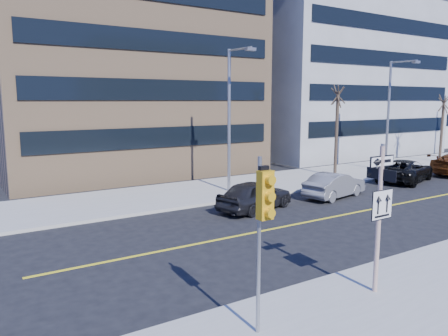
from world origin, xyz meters
TOP-DOWN VIEW (x-y plane):
  - ground at (0.00, 0.00)m, footprint 120.00×120.00m
  - far_sidewalk at (18.00, 12.00)m, footprint 66.00×6.00m
  - road_centerline at (12.00, 4.00)m, footprint 40.00×0.14m
  - sign_pole at (0.00, -2.51)m, footprint 0.92×0.92m
  - traffic_signal at (-4.00, -2.66)m, footprint 0.32×0.45m
  - parked_car_a at (2.93, 7.01)m, footprint 2.86×4.69m
  - parked_car_b at (8.33, 6.91)m, footprint 2.31×4.45m
  - parked_car_c at (15.93, 7.84)m, footprint 3.97×5.80m
  - streetlight_a at (4.00, 10.76)m, footprint 0.55×2.25m
  - streetlight_b at (18.00, 10.76)m, footprint 0.55×2.25m
  - street_tree_west at (13.00, 11.30)m, footprint 1.80×1.80m
  - street_tree_east at (26.00, 11.60)m, footprint 1.80×1.80m
  - building_brick at (2.00, 25.00)m, footprint 18.00×18.00m
  - building_grey_mid at (24.00, 24.00)m, footprint 20.00×16.00m
  - building_grey_far at (45.00, 27.00)m, footprint 18.00×18.00m

SIDE VIEW (x-z plane):
  - ground at x=0.00m, z-range 0.00..0.00m
  - road_centerline at x=12.00m, z-range 0.00..0.01m
  - far_sidewalk at x=18.00m, z-range 0.00..0.15m
  - parked_car_b at x=8.33m, z-range 0.00..1.40m
  - parked_car_c at x=15.93m, z-range 0.00..1.47m
  - parked_car_a at x=2.93m, z-range 0.00..1.49m
  - sign_pole at x=0.00m, z-range 0.41..4.47m
  - traffic_signal at x=-4.00m, z-range 1.03..5.03m
  - streetlight_a at x=4.00m, z-range 0.76..8.76m
  - streetlight_b at x=18.00m, z-range 0.76..8.76m
  - street_tree_east at x=26.00m, z-range 2.07..7.82m
  - street_tree_west at x=13.00m, z-range 2.35..8.70m
  - building_grey_mid at x=24.00m, z-range 0.00..15.00m
  - building_grey_far at x=45.00m, z-range 0.00..16.00m
  - building_brick at x=2.00m, z-range 0.00..18.00m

